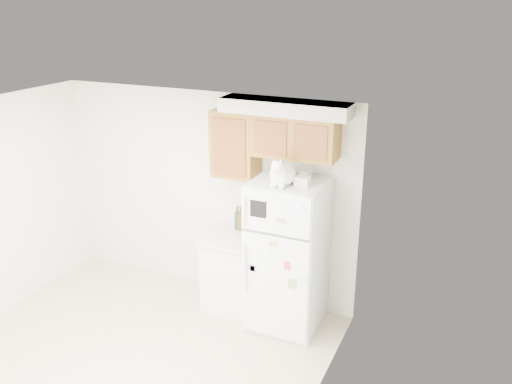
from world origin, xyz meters
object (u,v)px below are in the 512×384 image
Objects in this scene: cat at (282,174)px; storage_box_front at (302,181)px; storage_box_back at (301,174)px; refrigerator at (287,255)px; bottle_amber at (240,218)px; bottle_green at (237,218)px; base_counter at (234,271)px.

storage_box_front is at bearing 26.65° from cat.
storage_box_back reaches higher than storage_box_front.
storage_box_front is at bearing -16.92° from refrigerator.
cat is 1.07m from bottle_amber.
refrigerator is at bearing -116.19° from storage_box_back.
storage_box_back is at bearing -8.68° from bottle_green.
storage_box_front is at bearing -60.93° from storage_box_back.
bottle_amber is (-0.85, 0.30, -0.67)m from storage_box_front.
storage_box_back is (0.11, 0.28, -0.07)m from cat.
storage_box_back is 1.20× the size of storage_box_front.
bottle_amber is at bearing 160.33° from refrigerator.
bottle_amber is at bearing 149.45° from cat.
refrigerator is 5.62× the size of bottle_amber.
refrigerator is 0.76m from bottle_amber.
storage_box_back reaches higher than bottle_amber.
refrigerator is at bearing -19.67° from bottle_amber.
bottle_amber reaches higher than base_counter.
storage_box_back is (0.08, 0.14, 0.90)m from refrigerator.
base_counter is 1.50m from storage_box_back.
storage_box_back is at bearing 116.93° from storage_box_front.
refrigerator is 3.73× the size of cat.
storage_box_front is 1.12m from bottle_amber.
base_counter is at bearing 174.85° from storage_box_front.
cat is 0.22m from storage_box_front.
storage_box_back is at bearing -8.03° from bottle_amber.
refrigerator is at bearing 80.80° from cat.
base_counter is (-0.69, 0.07, -0.39)m from refrigerator.
bottle_amber is (-0.66, 0.39, -0.75)m from cat.
bottle_amber is at bearing 88.27° from base_counter.
base_counter is 2.02× the size of cat.
storage_box_front is (0.08, -0.19, -0.01)m from storage_box_back.
storage_box_back reaches higher than refrigerator.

